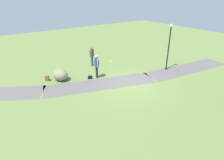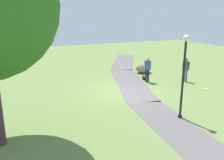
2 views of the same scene
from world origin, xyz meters
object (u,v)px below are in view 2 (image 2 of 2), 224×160
at_px(lawn_boulder, 143,68).
at_px(man_near_boulder, 186,68).
at_px(backpack_by_boulder, 142,68).
at_px(handbag_on_grass, 144,78).
at_px(frisbee_on_grass, 206,89).
at_px(lamp_post, 184,69).
at_px(woman_with_handbag, 148,67).

xyz_separation_m(lawn_boulder, man_near_boulder, (-3.51, -1.32, 0.57)).
distance_m(man_near_boulder, backpack_by_boulder, 4.54).
bearing_deg(handbag_on_grass, frisbee_on_grass, -146.54).
xyz_separation_m(lamp_post, frisbee_on_grass, (2.71, -4.43, -2.32)).
distance_m(man_near_boulder, frisbee_on_grass, 2.24).
xyz_separation_m(lawn_boulder, backpack_by_boulder, (0.88, -0.46, -0.24)).
bearing_deg(frisbee_on_grass, lawn_boulder, 13.18).
bearing_deg(man_near_boulder, handbag_on_grass, 56.29).
height_order(lamp_post, man_near_boulder, lamp_post).
height_order(man_near_boulder, frisbee_on_grass, man_near_boulder).
xyz_separation_m(man_near_boulder, handbag_on_grass, (1.62, 2.42, -0.86)).
height_order(handbag_on_grass, backpack_by_boulder, backpack_by_boulder).
relative_size(backpack_by_boulder, frisbee_on_grass, 1.49).
xyz_separation_m(lamp_post, lawn_boulder, (8.24, -3.13, -1.90)).
height_order(woman_with_handbag, man_near_boulder, woman_with_handbag).
bearing_deg(backpack_by_boulder, woman_with_handbag, 153.58).
relative_size(woman_with_handbag, backpack_by_boulder, 4.53).
relative_size(lamp_post, backpack_by_boulder, 9.48).
xyz_separation_m(lawn_boulder, handbag_on_grass, (-1.89, 1.11, -0.29)).
bearing_deg(woman_with_handbag, lamp_post, 161.48).
distance_m(woman_with_handbag, man_near_boulder, 2.73).
bearing_deg(lamp_post, man_near_boulder, -43.28).
height_order(woman_with_handbag, backpack_by_boulder, woman_with_handbag).
xyz_separation_m(woman_with_handbag, handbag_on_grass, (0.57, -0.09, -0.92)).
distance_m(handbag_on_grass, frisbee_on_grass, 4.35).
height_order(lamp_post, woman_with_handbag, lamp_post).
height_order(lawn_boulder, frisbee_on_grass, lawn_boulder).
xyz_separation_m(woman_with_handbag, backpack_by_boulder, (3.34, -1.66, -0.87)).
relative_size(man_near_boulder, frisbee_on_grass, 6.38).
bearing_deg(handbag_on_grass, woman_with_handbag, 170.73).
bearing_deg(lamp_post, handbag_on_grass, -17.73).
xyz_separation_m(man_near_boulder, backpack_by_boulder, (4.39, 0.86, -0.81)).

